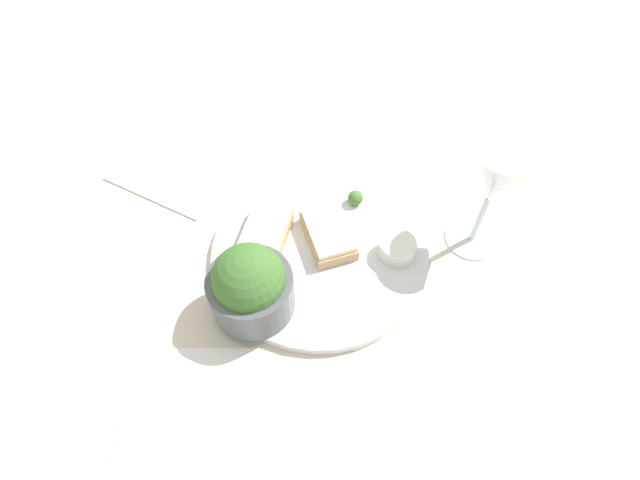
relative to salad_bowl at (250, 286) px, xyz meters
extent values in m
plane|color=beige|center=(0.10, -0.06, -0.06)|extent=(4.00, 4.00, 0.00)
cylinder|color=silver|center=(0.10, -0.06, -0.05)|extent=(0.30, 0.30, 0.01)
cylinder|color=#4C5156|center=(0.00, 0.00, -0.02)|extent=(0.10, 0.10, 0.06)
sphere|color=#3D6B2D|center=(0.00, 0.00, 0.01)|extent=(0.09, 0.09, 0.09)
cylinder|color=white|center=(0.12, -0.16, -0.03)|extent=(0.05, 0.05, 0.03)
cylinder|color=#D14C38|center=(0.12, -0.16, -0.02)|extent=(0.04, 0.04, 0.01)
cube|color=tan|center=(0.12, -0.07, -0.04)|extent=(0.11, 0.10, 0.02)
cube|color=beige|center=(0.12, -0.07, -0.02)|extent=(0.10, 0.09, 0.01)
cube|color=tan|center=(0.11, 0.02, -0.04)|extent=(0.09, 0.06, 0.02)
cube|color=beige|center=(0.11, 0.02, -0.02)|extent=(0.08, 0.05, 0.01)
cylinder|color=silver|center=(0.18, -0.26, -0.06)|extent=(0.07, 0.07, 0.01)
cylinder|color=silver|center=(0.18, -0.26, -0.01)|extent=(0.01, 0.01, 0.08)
cone|color=silver|center=(0.18, -0.26, 0.07)|extent=(0.08, 0.08, 0.08)
sphere|color=#477533|center=(0.19, -0.09, -0.03)|extent=(0.02, 0.02, 0.02)
cube|color=white|center=(-0.14, 0.03, -0.06)|extent=(0.19, 0.19, 0.01)
cube|color=silver|center=(0.14, 0.21, -0.06)|extent=(0.05, 0.17, 0.01)
camera|label=1|loc=(-0.27, -0.16, 0.51)|focal=28.00mm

